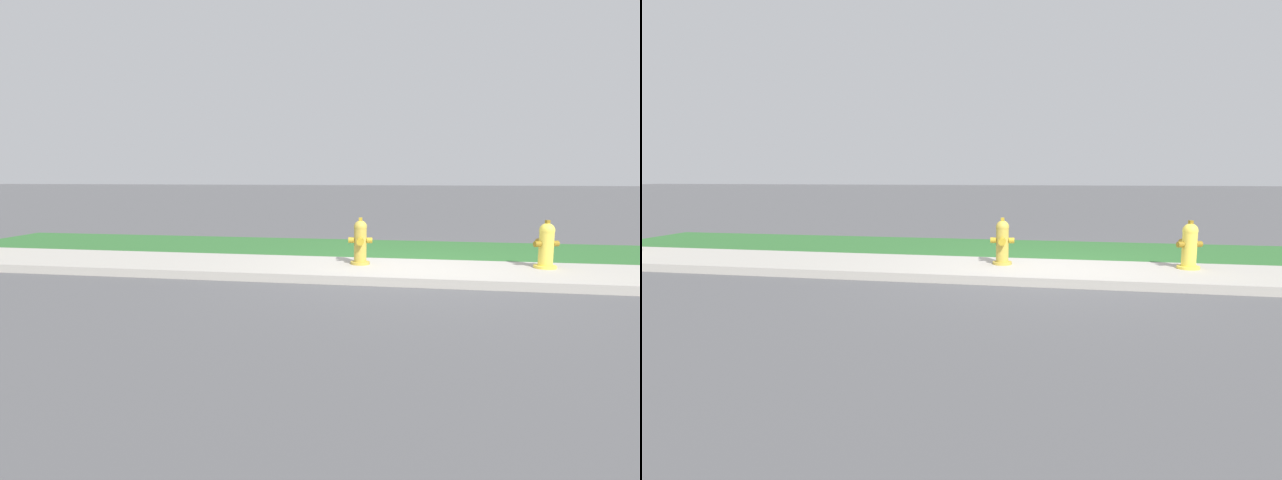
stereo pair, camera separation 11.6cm
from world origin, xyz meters
TOP-DOWN VIEW (x-y plane):
  - ground_plane at (0.00, 0.00)m, footprint 120.00×120.00m
  - sidewalk_pavement at (0.00, 0.00)m, footprint 18.00×2.01m
  - grass_verge at (0.00, 2.22)m, footprint 18.00×2.42m
  - street_curb at (0.00, -1.09)m, footprint 18.00×0.16m
  - fire_hydrant_mid_block at (-0.77, 0.36)m, footprint 0.38×0.36m
  - fire_hydrant_at_driveway at (2.05, 0.50)m, footprint 0.40×0.38m

SIDE VIEW (x-z plane):
  - ground_plane at x=0.00m, z-range 0.00..0.00m
  - grass_verge at x=0.00m, z-range 0.00..0.01m
  - sidewalk_pavement at x=0.00m, z-range 0.00..0.01m
  - street_curb at x=0.00m, z-range 0.00..0.12m
  - fire_hydrant_at_driveway at x=2.05m, z-range -0.02..0.73m
  - fire_hydrant_mid_block at x=-0.77m, z-range -0.01..0.74m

